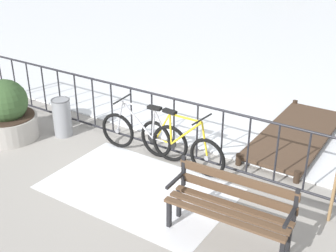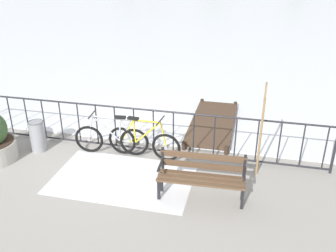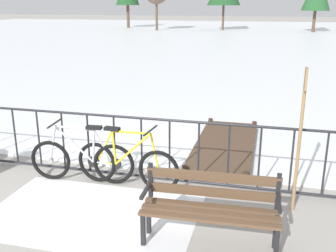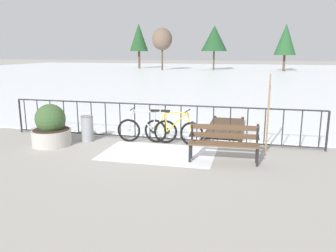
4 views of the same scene
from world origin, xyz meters
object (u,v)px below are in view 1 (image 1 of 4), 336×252
at_px(bicycle_second, 181,146).
at_px(park_bench, 231,203).
at_px(planter_with_shrub, 7,114).
at_px(bicycle_near_railing, 143,135).
at_px(trash_bin, 62,117).

distance_m(bicycle_second, park_bench, 1.89).
bearing_deg(planter_with_shrub, bicycle_near_railing, 19.16).
xyz_separation_m(park_bench, trash_bin, (-3.93, 0.93, -0.14)).
height_order(bicycle_near_railing, park_bench, bicycle_near_railing).
bearing_deg(bicycle_near_railing, park_bench, -27.79).
xyz_separation_m(bicycle_near_railing, park_bench, (2.22, -1.17, 0.14)).
bearing_deg(bicycle_second, bicycle_near_railing, -179.13).
relative_size(park_bench, trash_bin, 2.21).
relative_size(park_bench, planter_with_shrub, 1.43).
bearing_deg(bicycle_near_railing, planter_with_shrub, -160.84).
height_order(planter_with_shrub, trash_bin, planter_with_shrub).
xyz_separation_m(planter_with_shrub, trash_bin, (0.77, 0.62, -0.11)).
bearing_deg(bicycle_second, trash_bin, -174.13).
height_order(park_bench, planter_with_shrub, planter_with_shrub).
bearing_deg(trash_bin, bicycle_second, 5.87).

